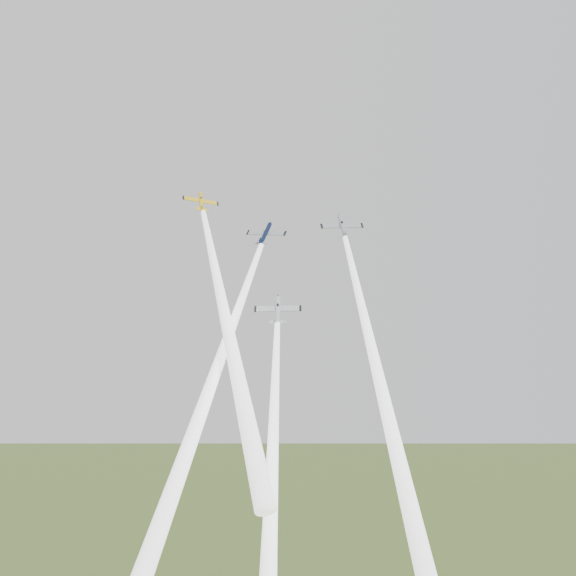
% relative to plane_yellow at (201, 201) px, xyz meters
% --- Properties ---
extents(plane_yellow, '(7.35, 6.66, 6.39)m').
position_rel_plane_yellow_xyz_m(plane_yellow, '(0.00, 0.00, 0.00)').
color(plane_yellow, yellow).
extents(smoke_trail_yellow, '(12.48, 40.44, 47.94)m').
position_rel_plane_yellow_xyz_m(smoke_trail_yellow, '(5.10, -20.83, -25.51)').
color(smoke_trail_yellow, white).
extents(plane_navy, '(9.47, 7.94, 7.08)m').
position_rel_plane_yellow_xyz_m(plane_navy, '(11.67, -2.74, -6.43)').
color(plane_navy, '#0C1534').
extents(smoke_trail_navy, '(21.17, 44.14, 54.98)m').
position_rel_plane_yellow_xyz_m(smoke_trail_navy, '(1.99, -25.15, -35.45)').
color(smoke_trail_navy, white).
extents(plane_silver_right, '(8.60, 6.48, 7.33)m').
position_rel_plane_yellow_xyz_m(plane_silver_right, '(26.17, -0.07, -4.21)').
color(plane_silver_right, '#A6ACB4').
extents(smoke_trail_silver_right, '(5.28, 50.19, 58.84)m').
position_rel_plane_yellow_xyz_m(smoke_trail_silver_right, '(27.45, -26.07, -35.17)').
color(smoke_trail_silver_right, white).
extents(plane_silver_low, '(8.48, 6.88, 6.94)m').
position_rel_plane_yellow_xyz_m(plane_silver_low, '(13.37, -10.11, -21.00)').
color(plane_silver_low, silver).
extents(smoke_trail_silver_low, '(7.86, 44.90, 52.60)m').
position_rel_plane_yellow_xyz_m(smoke_trail_silver_low, '(10.74, -33.37, -48.84)').
color(smoke_trail_silver_low, white).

